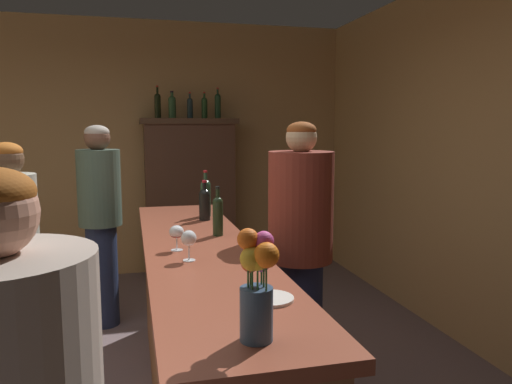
{
  "coord_description": "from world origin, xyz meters",
  "views": [
    {
      "loc": [
        0.28,
        -2.62,
        1.65
      ],
      "look_at": [
        0.92,
        -0.07,
        1.31
      ],
      "focal_mm": 34.86,
      "sensor_mm": 36.0,
      "label": 1
    }
  ],
  "objects_px": {
    "display_cabinet": "(190,195)",
    "display_bottle_right": "(218,105)",
    "wine_bottle_syrah": "(205,203)",
    "display_bottle_left": "(158,104)",
    "wine_glass_front": "(189,239)",
    "cheese_plate": "(270,299)",
    "patron_in_navy": "(100,216)",
    "bar_counter": "(201,333)",
    "display_bottle_center": "(190,107)",
    "bartender": "(300,252)",
    "flower_arrangement": "(257,282)",
    "patron_in_grey": "(12,253)",
    "wine_bottle_malbec": "(206,196)",
    "wine_glass_mid": "(177,233)",
    "display_bottle_midright": "(204,107)",
    "display_bottle_midleft": "(172,106)",
    "wine_bottle_riesling": "(218,214)"
  },
  "relations": [
    {
      "from": "display_bottle_midright",
      "to": "wine_glass_front",
      "type": "bearing_deg",
      "value": -99.86
    },
    {
      "from": "wine_bottle_syrah",
      "to": "wine_glass_front",
      "type": "height_order",
      "value": "wine_bottle_syrah"
    },
    {
      "from": "flower_arrangement",
      "to": "display_bottle_center",
      "type": "height_order",
      "value": "display_bottle_center"
    },
    {
      "from": "display_cabinet",
      "to": "bartender",
      "type": "bearing_deg",
      "value": -82.88
    },
    {
      "from": "wine_glass_front",
      "to": "patron_in_grey",
      "type": "distance_m",
      "value": 1.39
    },
    {
      "from": "wine_bottle_riesling",
      "to": "display_bottle_midleft",
      "type": "bearing_deg",
      "value": 91.15
    },
    {
      "from": "wine_bottle_syrah",
      "to": "display_bottle_midleft",
      "type": "bearing_deg",
      "value": 91.31
    },
    {
      "from": "display_bottle_midleft",
      "to": "display_bottle_left",
      "type": "bearing_deg",
      "value": 180.0
    },
    {
      "from": "wine_glass_front",
      "to": "display_bottle_midright",
      "type": "bearing_deg",
      "value": 80.14
    },
    {
      "from": "wine_bottle_malbec",
      "to": "flower_arrangement",
      "type": "height_order",
      "value": "flower_arrangement"
    },
    {
      "from": "wine_bottle_malbec",
      "to": "flower_arrangement",
      "type": "relative_size",
      "value": 0.96
    },
    {
      "from": "cheese_plate",
      "to": "display_bottle_right",
      "type": "bearing_deg",
      "value": 83.13
    },
    {
      "from": "bar_counter",
      "to": "wine_glass_front",
      "type": "bearing_deg",
      "value": -108.37
    },
    {
      "from": "wine_glass_mid",
      "to": "flower_arrangement",
      "type": "relative_size",
      "value": 0.39
    },
    {
      "from": "cheese_plate",
      "to": "patron_in_grey",
      "type": "height_order",
      "value": "patron_in_grey"
    },
    {
      "from": "wine_glass_front",
      "to": "wine_bottle_malbec",
      "type": "bearing_deg",
      "value": 77.75
    },
    {
      "from": "wine_bottle_malbec",
      "to": "bartender",
      "type": "bearing_deg",
      "value": -63.02
    },
    {
      "from": "display_bottle_center",
      "to": "bartender",
      "type": "distance_m",
      "value": 2.89
    },
    {
      "from": "display_bottle_midright",
      "to": "display_bottle_right",
      "type": "xyz_separation_m",
      "value": [
        0.15,
        0.0,
        0.02
      ]
    },
    {
      "from": "wine_glass_front",
      "to": "cheese_plate",
      "type": "height_order",
      "value": "wine_glass_front"
    },
    {
      "from": "wine_bottle_syrah",
      "to": "flower_arrangement",
      "type": "relative_size",
      "value": 0.8
    },
    {
      "from": "bar_counter",
      "to": "display_bottle_midleft",
      "type": "xyz_separation_m",
      "value": [
        0.09,
        2.78,
        1.37
      ]
    },
    {
      "from": "display_cabinet",
      "to": "display_bottle_right",
      "type": "height_order",
      "value": "display_bottle_right"
    },
    {
      "from": "flower_arrangement",
      "to": "patron_in_grey",
      "type": "xyz_separation_m",
      "value": [
        -1.09,
        1.9,
        -0.32
      ]
    },
    {
      "from": "wine_bottle_syrah",
      "to": "display_bottle_midleft",
      "type": "xyz_separation_m",
      "value": [
        -0.05,
        2.01,
        0.75
      ]
    },
    {
      "from": "display_bottle_midright",
      "to": "bartender",
      "type": "height_order",
      "value": "display_bottle_midright"
    },
    {
      "from": "wine_bottle_malbec",
      "to": "flower_arrangement",
      "type": "xyz_separation_m",
      "value": [
        -0.16,
        -2.17,
        0.04
      ]
    },
    {
      "from": "wine_bottle_riesling",
      "to": "display_bottle_center",
      "type": "bearing_deg",
      "value": 86.84
    },
    {
      "from": "wine_bottle_syrah",
      "to": "display_bottle_left",
      "type": "bearing_deg",
      "value": 95.61
    },
    {
      "from": "wine_bottle_malbec",
      "to": "wine_glass_front",
      "type": "xyz_separation_m",
      "value": [
        -0.26,
        -1.2,
        -0.04
      ]
    },
    {
      "from": "bar_counter",
      "to": "display_bottle_left",
      "type": "relative_size",
      "value": 8.44
    },
    {
      "from": "wine_bottle_malbec",
      "to": "display_bottle_midright",
      "type": "relative_size",
      "value": 1.18
    },
    {
      "from": "display_cabinet",
      "to": "wine_bottle_syrah",
      "type": "xyz_separation_m",
      "value": [
        -0.13,
        -2.01,
        0.22
      ]
    },
    {
      "from": "display_cabinet",
      "to": "display_bottle_midright",
      "type": "bearing_deg",
      "value": 0.0
    },
    {
      "from": "cheese_plate",
      "to": "display_bottle_right",
      "type": "distance_m",
      "value": 3.82
    },
    {
      "from": "display_cabinet",
      "to": "display_bottle_left",
      "type": "xyz_separation_m",
      "value": [
        -0.32,
        0.0,
        0.98
      ]
    },
    {
      "from": "bar_counter",
      "to": "display_bottle_left",
      "type": "height_order",
      "value": "display_bottle_left"
    },
    {
      "from": "display_bottle_center",
      "to": "bartender",
      "type": "bearing_deg",
      "value": -83.25
    },
    {
      "from": "wine_glass_front",
      "to": "patron_in_navy",
      "type": "distance_m",
      "value": 1.91
    },
    {
      "from": "bar_counter",
      "to": "display_cabinet",
      "type": "height_order",
      "value": "display_cabinet"
    },
    {
      "from": "patron_in_navy",
      "to": "flower_arrangement",
      "type": "bearing_deg",
      "value": 12.39
    },
    {
      "from": "display_bottle_left",
      "to": "display_bottle_right",
      "type": "bearing_deg",
      "value": 0.0
    },
    {
      "from": "bartender",
      "to": "display_bottle_midleft",
      "type": "bearing_deg",
      "value": -92.97
    },
    {
      "from": "patron_in_navy",
      "to": "bar_counter",
      "type": "bearing_deg",
      "value": 21.51
    },
    {
      "from": "bar_counter",
      "to": "flower_arrangement",
      "type": "height_order",
      "value": "flower_arrangement"
    },
    {
      "from": "wine_glass_mid",
      "to": "bartender",
      "type": "distance_m",
      "value": 0.77
    },
    {
      "from": "bar_counter",
      "to": "display_bottle_center",
      "type": "relative_size",
      "value": 10.28
    },
    {
      "from": "flower_arrangement",
      "to": "wine_glass_front",
      "type": "bearing_deg",
      "value": 95.63
    },
    {
      "from": "display_bottle_midleft",
      "to": "display_bottle_center",
      "type": "relative_size",
      "value": 1.02
    },
    {
      "from": "display_cabinet",
      "to": "display_bottle_right",
      "type": "relative_size",
      "value": 5.24
    }
  ]
}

